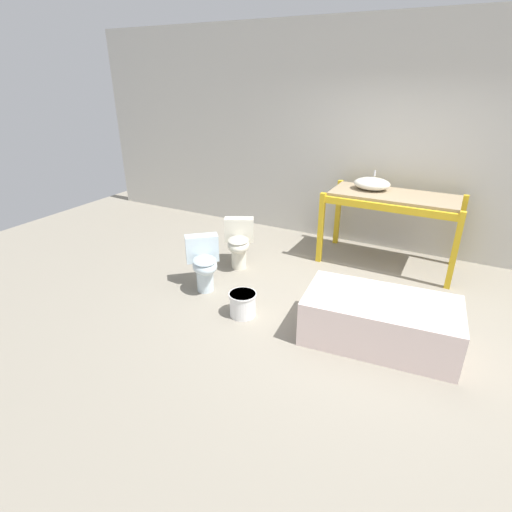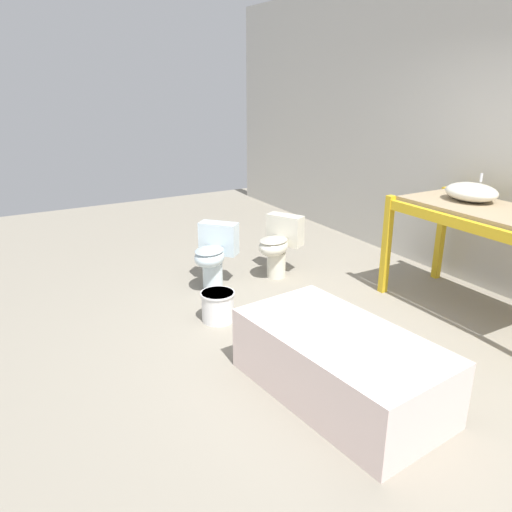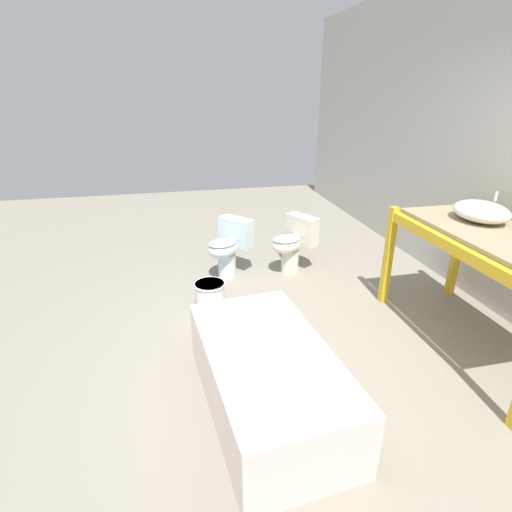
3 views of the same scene
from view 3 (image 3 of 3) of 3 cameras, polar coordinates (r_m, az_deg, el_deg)
The scene contains 7 objects.
ground_plane at distance 3.36m, azimuth 7.19°, elevation -14.75°, with size 12.00×12.00×0.00m, color gray.
shelving_rack at distance 3.63m, azimuth 31.05°, elevation 0.40°, with size 1.77×0.85×1.00m.
sink_basin at distance 3.84m, azimuth 29.49°, elevation 5.57°, with size 0.49×0.40×0.24m.
bathtub_main at distance 2.78m, azimuth 1.66°, elevation -16.52°, with size 1.53×0.91×0.47m.
toilet_near at distance 4.59m, azimuth -3.92°, elevation 1.53°, with size 0.60×0.62×0.66m.
toilet_far at distance 4.70m, azimuth 5.30°, elevation 2.03°, with size 0.55×0.62×0.66m.
bucket_white at distance 4.00m, azimuth -6.57°, elevation -5.53°, with size 0.31×0.31×0.27m.
Camera 3 is at (2.48, -0.97, 2.04)m, focal length 28.00 mm.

